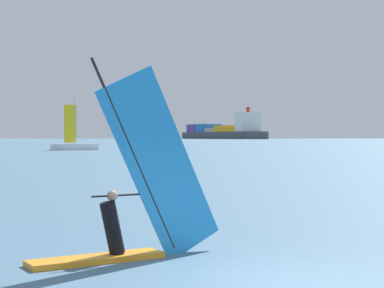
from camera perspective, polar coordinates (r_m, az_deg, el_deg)
name	(u,v)px	position (r m, az deg, el deg)	size (l,w,h in m)	color
ground_plane	(280,281)	(11.42, 7.92, -12.09)	(4000.00, 4000.00, 0.00)	#476B84
windsurfer	(129,208)	(13.28, -5.69, -5.72)	(4.20, 1.81, 4.29)	orange
cargo_ship	(222,132)	(788.46, 2.68, 1.11)	(69.97, 170.90, 36.70)	#3F444C
distant_headland	(282,128)	(1744.38, 8.10, 1.40)	(1207.50, 449.67, 51.77)	#4C564C
small_sailboat	(74,145)	(122.78, -10.50, -0.13)	(9.13, 4.33, 9.71)	white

